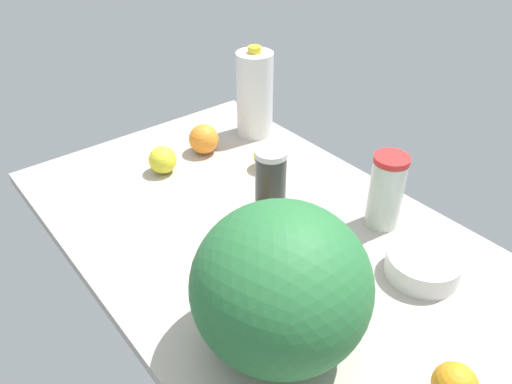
{
  "coord_description": "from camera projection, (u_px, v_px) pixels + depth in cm",
  "views": [
    {
      "loc": [
        -70.74,
        56.79,
        76.14
      ],
      "look_at": [
        0.0,
        0.0,
        13.0
      ],
      "focal_mm": 35.0,
      "sensor_mm": 36.0,
      "label": 1
    }
  ],
  "objects": [
    {
      "name": "shaker_bottle",
      "position": [
        271.0,
        182.0,
        1.17
      ],
      "size": [
        7.49,
        7.49,
        16.9
      ],
      "color": "#2D332F",
      "rests_on": "countertop"
    },
    {
      "name": "milk_jug",
      "position": [
        255.0,
        94.0,
        1.47
      ],
      "size": [
        10.84,
        10.84,
        27.07
      ],
      "color": "white",
      "rests_on": "countertop"
    },
    {
      "name": "lemon_beside_bowl",
      "position": [
        267.0,
        156.0,
        1.35
      ],
      "size": [
        7.36,
        7.36,
        7.36
      ],
      "primitive_type": "sphere",
      "color": "yellow",
      "rests_on": "countertop"
    },
    {
      "name": "orange_by_jug",
      "position": [
        246.0,
        230.0,
        1.09
      ],
      "size": [
        7.73,
        7.73,
        7.73
      ],
      "primitive_type": "sphere",
      "color": "orange",
      "rests_on": "countertop"
    },
    {
      "name": "mixing_bowl",
      "position": [
        423.0,
        265.0,
        1.02
      ],
      "size": [
        15.14,
        15.14,
        5.04
      ],
      "primitive_type": "cylinder",
      "color": "silver",
      "rests_on": "countertop"
    },
    {
      "name": "lemon_near_front",
      "position": [
        163.0,
        160.0,
        1.34
      ],
      "size": [
        7.48,
        7.48,
        7.48
      ],
      "primitive_type": "sphere",
      "color": "yellow",
      "rests_on": "countertop"
    },
    {
      "name": "countertop",
      "position": [
        256.0,
        232.0,
        1.17
      ],
      "size": [
        120.0,
        76.0,
        3.0
      ],
      "primitive_type": "cube",
      "color": "#B1A69B",
      "rests_on": "ground"
    },
    {
      "name": "tumbler_cup",
      "position": [
        386.0,
        191.0,
        1.12
      ],
      "size": [
        7.95,
        7.95,
        18.1
      ],
      "color": "silver",
      "rests_on": "countertop"
    },
    {
      "name": "watermelon",
      "position": [
        281.0,
        286.0,
        0.81
      ],
      "size": [
        30.1,
        30.1,
        28.12
      ],
      "primitive_type": "ellipsoid",
      "color": "#2A7138",
      "rests_on": "countertop"
    },
    {
      "name": "orange_far_back",
      "position": [
        204.0,
        139.0,
        1.42
      ],
      "size": [
        8.49,
        8.49,
        8.49
      ],
      "primitive_type": "sphere",
      "color": "orange",
      "rests_on": "countertop"
    }
  ]
}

